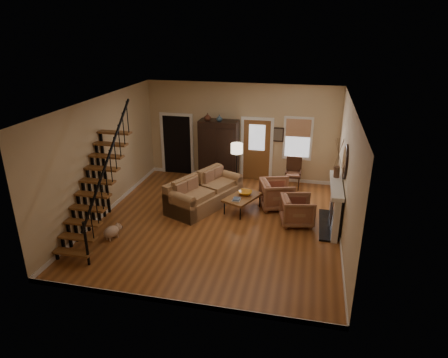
% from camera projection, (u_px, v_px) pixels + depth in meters
% --- Properties ---
extents(room, '(7.00, 7.33, 3.30)m').
position_uv_depth(room, '(217.00, 151.00, 12.07)').
color(room, '#975426').
rests_on(room, ground).
extents(staircase, '(0.94, 2.80, 3.20)m').
position_uv_depth(staircase, '(94.00, 177.00, 9.74)').
color(staircase, brown).
rests_on(staircase, ground).
extents(fireplace, '(0.33, 1.95, 2.30)m').
position_uv_depth(fireplace, '(337.00, 201.00, 10.48)').
color(fireplace, black).
rests_on(fireplace, ground).
extents(armoire, '(1.30, 0.60, 2.10)m').
position_uv_depth(armoire, '(219.00, 151.00, 13.55)').
color(armoire, black).
rests_on(armoire, ground).
extents(vase_a, '(0.24, 0.24, 0.25)m').
position_uv_depth(vase_a, '(208.00, 117.00, 13.10)').
color(vase_a, '#4C2619').
rests_on(vase_a, armoire).
extents(vase_b, '(0.20, 0.20, 0.21)m').
position_uv_depth(vase_b, '(219.00, 118.00, 13.03)').
color(vase_b, '#334C60').
rests_on(vase_b, armoire).
extents(sofa, '(1.98, 2.65, 0.91)m').
position_uv_depth(sofa, '(205.00, 192.00, 11.79)').
color(sofa, '#986E45').
rests_on(sofa, ground).
extents(coffee_table, '(1.11, 1.36, 0.45)m').
position_uv_depth(coffee_table, '(242.00, 203.00, 11.58)').
color(coffee_table, brown).
rests_on(coffee_table, ground).
extents(bowl, '(0.40, 0.40, 0.10)m').
position_uv_depth(bowl, '(245.00, 193.00, 11.60)').
color(bowl, orange).
rests_on(bowl, coffee_table).
extents(books, '(0.22, 0.29, 0.06)m').
position_uv_depth(books, '(236.00, 199.00, 11.23)').
color(books, beige).
rests_on(books, coffee_table).
extents(armchair_left, '(1.02, 1.00, 0.78)m').
position_uv_depth(armchair_left, '(297.00, 211.00, 10.77)').
color(armchair_left, brown).
rests_on(armchair_left, ground).
extents(armchair_right, '(1.15, 1.14, 0.84)m').
position_uv_depth(armchair_right, '(277.00, 194.00, 11.71)').
color(armchair_right, brown).
rests_on(armchair_right, ground).
extents(floor_lamp, '(0.45, 0.45, 1.62)m').
position_uv_depth(floor_lamp, '(237.00, 168.00, 12.66)').
color(floor_lamp, black).
rests_on(floor_lamp, ground).
extents(side_chair, '(0.54, 0.54, 1.02)m').
position_uv_depth(side_chair, '(293.00, 174.00, 13.05)').
color(side_chair, '#3C2113').
rests_on(side_chair, ground).
extents(dog, '(0.46, 0.57, 0.36)m').
position_uv_depth(dog, '(111.00, 233.00, 10.08)').
color(dog, '#CEAB8D').
rests_on(dog, ground).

